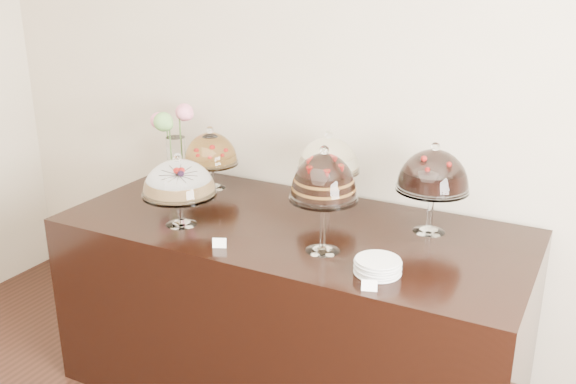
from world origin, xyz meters
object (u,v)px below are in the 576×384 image
at_px(display_counter, 293,308).
at_px(cake_stand_choco_layer, 324,181).
at_px(cake_stand_sugar_sponge, 179,181).
at_px(flower_vase, 174,136).
at_px(cake_stand_dark_choco, 433,174).
at_px(cake_stand_fruit_tart, 211,151).
at_px(cake_stand_cheesecake, 328,158).
at_px(plate_stack, 378,266).

distance_m(display_counter, cake_stand_choco_layer, 0.83).
xyz_separation_m(cake_stand_sugar_sponge, flower_vase, (-0.44, 0.55, 0.04)).
distance_m(display_counter, cake_stand_dark_choco, 0.97).
xyz_separation_m(display_counter, cake_stand_sugar_sponge, (-0.47, -0.24, 0.67)).
bearing_deg(cake_stand_fruit_tart, cake_stand_sugar_sponge, -71.64).
bearing_deg(display_counter, cake_stand_dark_choco, 20.54).
xyz_separation_m(cake_stand_sugar_sponge, cake_stand_dark_choco, (1.07, 0.46, 0.06)).
relative_size(cake_stand_cheesecake, flower_vase, 0.91).
bearing_deg(cake_stand_dark_choco, cake_stand_fruit_tart, 177.70).
distance_m(cake_stand_sugar_sponge, flower_vase, 0.70).
distance_m(display_counter, cake_stand_sugar_sponge, 0.85).
bearing_deg(cake_stand_cheesecake, flower_vase, 179.42).
bearing_deg(plate_stack, cake_stand_fruit_tart, 154.16).
xyz_separation_m(flower_vase, plate_stack, (1.45, -0.61, -0.22)).
xyz_separation_m(cake_stand_sugar_sponge, cake_stand_cheesecake, (0.52, 0.54, 0.04)).
distance_m(cake_stand_cheesecake, cake_stand_fruit_tart, 0.69).
distance_m(cake_stand_sugar_sponge, cake_stand_choco_layer, 0.73).
xyz_separation_m(cake_stand_choco_layer, cake_stand_dark_choco, (0.35, 0.42, -0.04)).
bearing_deg(cake_stand_fruit_tart, cake_stand_dark_choco, -2.30).
distance_m(cake_stand_fruit_tart, plate_stack, 1.32).
distance_m(display_counter, cake_stand_cheesecake, 0.77).
distance_m(cake_stand_choco_layer, flower_vase, 1.27).
height_order(cake_stand_fruit_tart, flower_vase, flower_vase).
xyz_separation_m(display_counter, cake_stand_choco_layer, (0.25, -0.20, 0.77)).
bearing_deg(display_counter, flower_vase, 161.34).
bearing_deg(cake_stand_choco_layer, plate_stack, -18.95).
relative_size(display_counter, cake_stand_dark_choco, 5.18).
relative_size(cake_stand_choco_layer, flower_vase, 1.07).
height_order(display_counter, flower_vase, flower_vase).
bearing_deg(cake_stand_sugar_sponge, cake_stand_dark_choco, 23.35).
xyz_separation_m(cake_stand_cheesecake, cake_stand_dark_choco, (0.55, -0.08, 0.02)).
distance_m(cake_stand_dark_choco, flower_vase, 1.51).
height_order(cake_stand_cheesecake, cake_stand_fruit_tart, cake_stand_cheesecake).
height_order(cake_stand_choco_layer, cake_stand_fruit_tart, cake_stand_choco_layer).
height_order(cake_stand_sugar_sponge, cake_stand_fruit_tart, cake_stand_sugar_sponge).
height_order(cake_stand_dark_choco, flower_vase, flower_vase).
height_order(cake_stand_sugar_sponge, cake_stand_dark_choco, cake_stand_dark_choco).
bearing_deg(cake_stand_sugar_sponge, cake_stand_choco_layer, 3.10).
bearing_deg(cake_stand_dark_choco, flower_vase, 176.71).
xyz_separation_m(display_counter, plate_stack, (0.53, -0.30, 0.48)).
height_order(cake_stand_choco_layer, cake_stand_dark_choco, cake_stand_choco_layer).
distance_m(cake_stand_choco_layer, plate_stack, 0.41).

